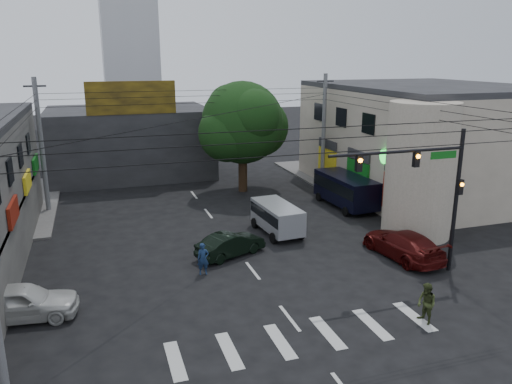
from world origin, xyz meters
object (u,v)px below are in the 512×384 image
traffic_gantry (429,180)px  dark_sedan (231,244)px  traffic_officer (203,259)px  maroon_sedan (403,244)px  utility_pole_far_left (42,146)px  street_tree (242,123)px  utility_pole_far_right (324,132)px  navy_van (346,191)px  white_compact (21,302)px  silver_minivan (277,219)px  pedestrian_olive (426,304)px

traffic_gantry → dark_sedan: traffic_gantry is taller
traffic_officer → maroon_sedan: bearing=-2.3°
utility_pole_far_left → street_tree: bearing=3.9°
traffic_gantry → utility_pole_far_left: 25.00m
street_tree → dark_sedan: size_ratio=2.10×
dark_sedan → utility_pole_far_right: bearing=-66.3°
traffic_gantry → utility_pole_far_left: (-18.32, 17.00, -0.23)m
street_tree → navy_van: (5.74, -6.49, -4.33)m
white_compact → maroon_sedan: 18.71m
utility_pole_far_left → silver_minivan: size_ratio=2.10×
white_compact → silver_minivan: size_ratio=1.07×
white_compact → maroon_sedan: size_ratio=0.88×
maroon_sedan → pedestrian_olive: (-3.09, -6.21, 0.11)m
traffic_gantry → utility_pole_far_left: utility_pole_far_left is taller
utility_pole_far_right → traffic_officer: utility_pole_far_right is taller
utility_pole_far_right → navy_van: size_ratio=1.58×
traffic_gantry → pedestrian_olive: bearing=-123.9°
utility_pole_far_right → white_compact: (-21.00, -15.60, -3.83)m
street_tree → navy_van: bearing=-48.5°
street_tree → utility_pole_far_right: bearing=-8.7°
utility_pole_far_right → traffic_gantry: bearing=-98.9°
maroon_sedan → dark_sedan: bearing=-25.5°
traffic_gantry → pedestrian_olive: 6.29m
utility_pole_far_left → white_compact: utility_pole_far_left is taller
traffic_gantry → white_compact: (-18.32, 1.41, -4.06)m
traffic_officer → utility_pole_far_left: bearing=125.0°
utility_pole_far_right → dark_sedan: bearing=-133.3°
navy_van → silver_minivan: bearing=116.9°
utility_pole_far_left → white_compact: size_ratio=1.96×
silver_minivan → dark_sedan: bearing=120.6°
traffic_gantry → white_compact: 18.82m
utility_pole_far_right → silver_minivan: utility_pole_far_right is taller
dark_sedan → pedestrian_olive: pedestrian_olive is taller
dark_sedan → traffic_officer: 2.69m
dark_sedan → street_tree: bearing=-42.6°
navy_van → pedestrian_olive: bearing=161.0°
traffic_officer → utility_pole_far_right: bearing=50.7°
utility_pole_far_right → maroon_sedan: size_ratio=1.72×
street_tree → traffic_gantry: 18.42m
traffic_gantry → maroon_sedan: bearing=80.4°
maroon_sedan → traffic_officer: (-10.64, 1.24, 0.06)m
utility_pole_far_left → silver_minivan: 16.84m
white_compact → pedestrian_olive: bearing=-102.2°
silver_minivan → maroon_sedan: bearing=-141.9°
utility_pole_far_left → silver_minivan: bearing=-34.1°
navy_van → utility_pole_far_left: bearing=72.4°
dark_sedan → white_compact: size_ratio=0.88×
street_tree → navy_van: 9.68m
utility_pole_far_left → maroon_sedan: bearing=-38.4°
street_tree → white_compact: street_tree is taller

